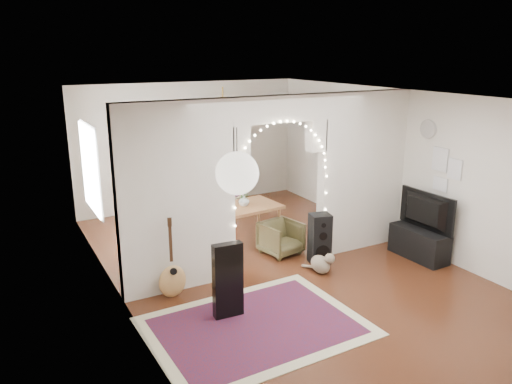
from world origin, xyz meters
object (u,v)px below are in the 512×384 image
acoustic_guitar (172,268)px  dining_table (244,210)px  floor_speaker (320,239)px  dining_chair_left (281,238)px  media_console (419,244)px  bookcase (208,183)px  dining_chair_right (193,218)px

acoustic_guitar → dining_table: (1.73, 1.18, 0.25)m
floor_speaker → dining_chair_left: floor_speaker is taller
dining_table → dining_chair_left: bearing=-59.8°
media_console → dining_chair_left: bearing=145.1°
bookcase → dining_chair_left: (0.31, -2.39, -0.44)m
floor_speaker → dining_chair_left: 0.72m
bookcase → dining_chair_right: bookcase is taller
floor_speaker → dining_table: bearing=136.3°
acoustic_guitar → dining_table: bearing=52.2°
bookcase → acoustic_guitar: bearing=-106.2°
bookcase → dining_chair_left: 2.45m
media_console → dining_chair_left: (-1.92, 1.25, 0.03)m
media_console → dining_chair_right: 4.12m
floor_speaker → dining_chair_right: 2.69m
floor_speaker → dining_chair_left: size_ratio=1.33×
floor_speaker → dining_chair_right: size_ratio=1.50×
media_console → bookcase: bookcase is taller
media_console → dining_chair_left: 2.29m
bookcase → media_console: bearing=-43.4°
dining_table → dining_chair_right: size_ratio=2.30×
media_console → dining_chair_left: size_ratio=1.62×
media_console → dining_table: bearing=140.1°
floor_speaker → dining_table: size_ratio=0.65×
floor_speaker → dining_chair_right: (-1.24, 2.38, -0.16)m
dining_table → dining_chair_left: size_ratio=2.05×
dining_chair_right → floor_speaker: bearing=-41.5°
media_console → dining_table: (-2.33, 1.82, 0.43)m
media_console → dining_chair_left: dining_chair_left is taller
floor_speaker → media_console: size_ratio=0.82×
bookcase → dining_chair_right: (-0.58, -0.63, -0.47)m
acoustic_guitar → media_console: bearing=9.0°
dining_table → dining_chair_right: bearing=106.6°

